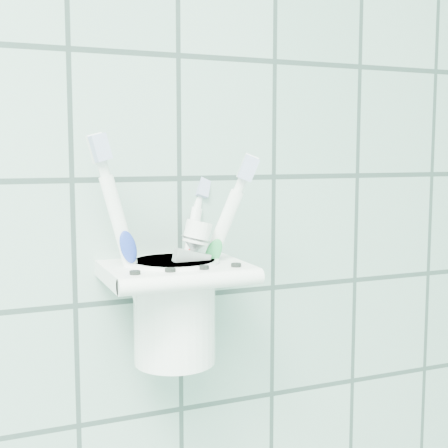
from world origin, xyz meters
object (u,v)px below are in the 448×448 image
Objects in this scene: toothbrush_blue at (170,260)px; toothpaste_tube at (169,279)px; toothbrush_pink at (155,243)px; holder_bracket at (175,273)px; toothbrush_orange at (173,244)px; cup at (174,307)px.

toothpaste_tube is at bearing -126.72° from toothbrush_blue.
toothbrush_pink is at bearing 144.34° from toothpaste_tube.
toothpaste_tube is at bearing -140.99° from holder_bracket.
toothbrush_orange is (0.01, 0.03, 0.01)m from toothbrush_blue.
toothbrush_orange is at bearing 73.89° from cup.
toothbrush_blue is at bearing -28.84° from toothbrush_pink.
toothpaste_tube is (-0.01, -0.01, -0.00)m from holder_bracket.
toothbrush_pink is 0.04m from toothpaste_tube.
toothbrush_pink reaches higher than holder_bracket.
toothbrush_blue reaches higher than toothpaste_tube.
toothpaste_tube is (-0.01, -0.03, -0.03)m from toothbrush_orange.
toothpaste_tube is (-0.00, -0.00, -0.02)m from toothbrush_blue.
cup is 0.06m from toothbrush_orange.
holder_bracket is 1.32× the size of cup.
holder_bracket is 0.95× the size of toothpaste_tube.
toothbrush_orange is (0.01, 0.02, 0.06)m from cup.
cup is 0.05m from toothbrush_blue.
toothbrush_orange is (0.01, 0.02, 0.02)m from holder_bracket.
toothbrush_blue reaches higher than cup.
toothbrush_pink is 0.03m from toothbrush_orange.
cup is 0.07m from toothbrush_pink.
toothbrush_blue is at bearing 54.88° from toothpaste_tube.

